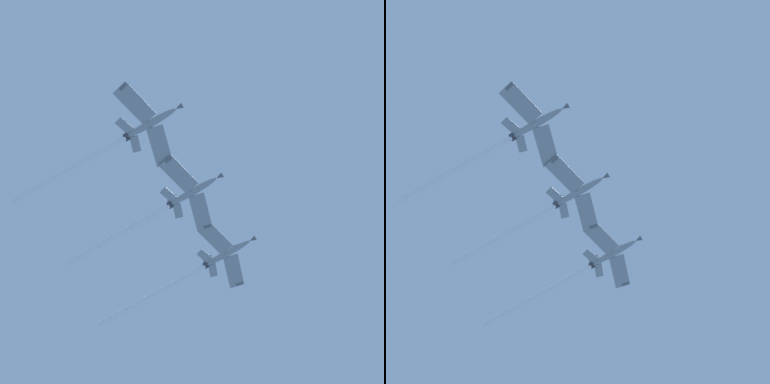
# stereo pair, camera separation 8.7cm
# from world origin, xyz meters

# --- Properties ---
(jet_inner_left) EXTENTS (40.88, 19.57, 10.31)m
(jet_inner_left) POSITION_xyz_m (17.93, -40.83, 107.11)
(jet_inner_left) COLOR gray
(jet_centre) EXTENTS (38.03, 19.59, 10.04)m
(jet_centre) POSITION_xyz_m (13.15, -23.13, 106.85)
(jet_centre) COLOR gray
(jet_inner_right) EXTENTS (39.43, 19.60, 8.96)m
(jet_inner_right) POSITION_xyz_m (9.10, -5.44, 107.50)
(jet_inner_right) COLOR gray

